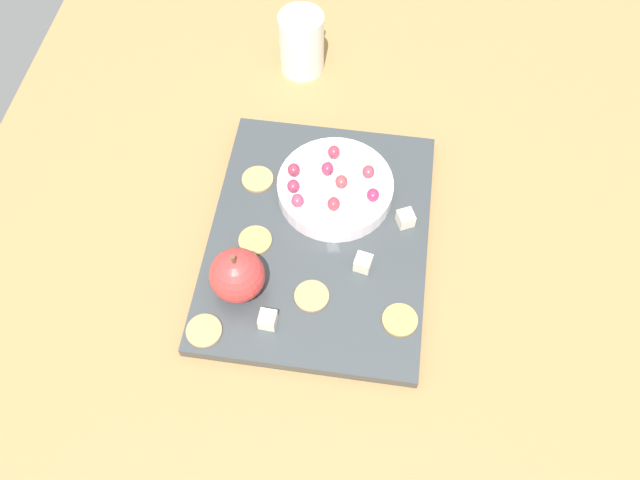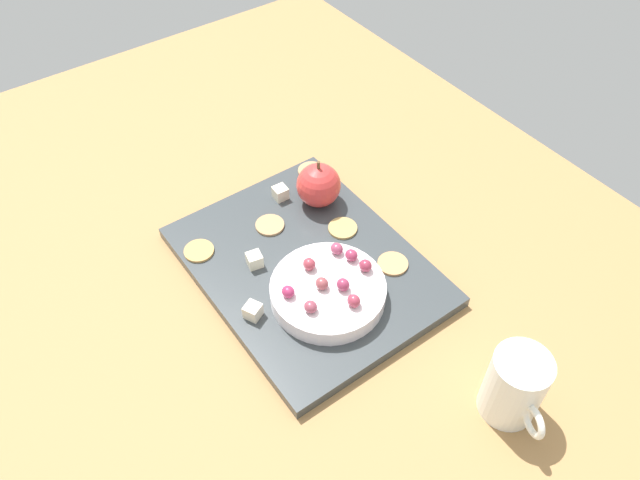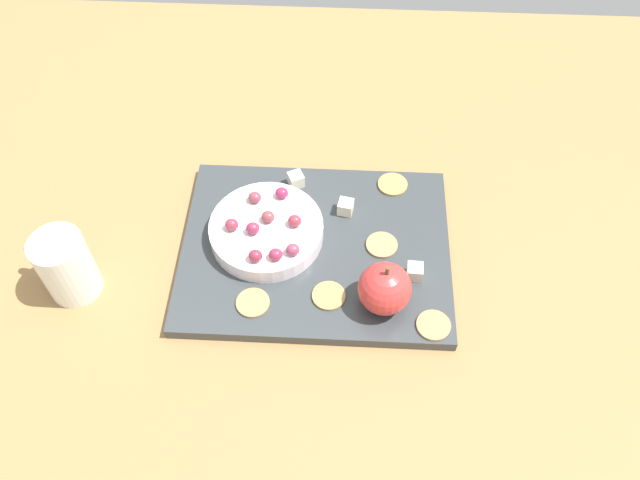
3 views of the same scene
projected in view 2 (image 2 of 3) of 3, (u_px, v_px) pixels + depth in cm
name	position (u px, v px, depth cm)	size (l,w,h in cm)	color
table	(280.00, 286.00, 90.70)	(141.03, 109.24, 4.70)	#997143
platter	(307.00, 266.00, 89.14)	(37.03, 28.85, 1.73)	#373C3F
serving_dish	(328.00, 291.00, 83.29)	(15.77, 15.77, 2.56)	white
apple_whole	(319.00, 185.00, 94.43)	(6.88, 6.88, 6.88)	red
apple_stem	(318.00, 165.00, 91.44)	(0.50, 0.50, 1.20)	brown
cheese_cube_0	(255.00, 260.00, 87.42)	(2.06, 2.06, 2.06)	beige
cheese_cube_1	(280.00, 193.00, 96.78)	(2.06, 2.06, 2.06)	#F7EAC9
cheese_cube_2	(253.00, 311.00, 81.41)	(2.06, 2.06, 2.06)	#EFE2C7
cracker_0	(393.00, 264.00, 88.01)	(4.40, 4.40, 0.40)	tan
cracker_1	(343.00, 228.00, 92.75)	(4.40, 4.40, 0.40)	tan
cracker_2	(311.00, 171.00, 101.57)	(4.40, 4.40, 0.40)	tan
cracker_3	(270.00, 225.00, 93.18)	(4.40, 4.40, 0.40)	#AA8156
cracker_4	(199.00, 251.00, 89.67)	(4.40, 4.40, 0.40)	tan
grape_0	(311.00, 307.00, 79.05)	(1.86, 1.68, 1.53)	#863949
grape_1	(309.00, 264.00, 83.77)	(1.86, 1.68, 1.71)	#963441
grape_2	(354.00, 301.00, 79.56)	(1.86, 1.68, 1.75)	#933245
grape_3	(288.00, 292.00, 80.69)	(1.86, 1.68, 1.55)	#98284E
grape_4	(351.00, 255.00, 84.91)	(1.86, 1.68, 1.63)	#932D4A
grape_5	(322.00, 283.00, 81.56)	(1.86, 1.68, 1.63)	brown
grape_6	(366.00, 266.00, 83.59)	(1.86, 1.68, 1.71)	maroon
grape_7	(343.00, 285.00, 81.36)	(1.86, 1.68, 1.74)	#8C2E4A
grape_8	(337.00, 249.00, 85.76)	(1.86, 1.68, 1.59)	#933B57
cup	(515.00, 386.00, 71.44)	(9.81, 6.91, 9.97)	white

